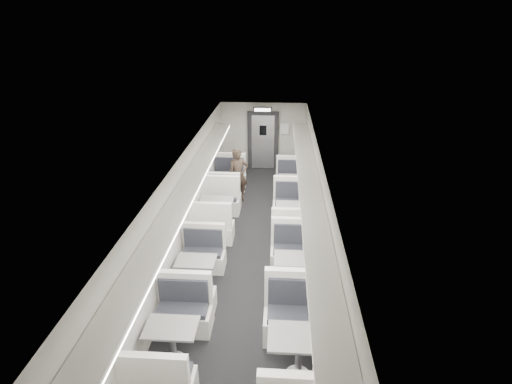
# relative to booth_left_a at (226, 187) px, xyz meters

# --- Properties ---
(room) EXTENTS (3.24, 12.24, 2.64)m
(room) POSITION_rel_booth_left_a_xyz_m (1.00, -3.20, 0.82)
(room) COLOR black
(room) RESTS_ON ground
(booth_left_a) EXTENTS (1.06, 2.15, 1.15)m
(booth_left_a) POSITION_rel_booth_left_a_xyz_m (0.00, 0.00, 0.00)
(booth_left_a) COLOR silver
(booth_left_a) RESTS_ON room
(booth_left_b) EXTENTS (1.04, 2.12, 1.13)m
(booth_left_b) POSITION_rel_booth_left_a_xyz_m (0.00, -1.69, -0.01)
(booth_left_b) COLOR silver
(booth_left_b) RESTS_ON room
(booth_left_c) EXTENTS (0.96, 1.94, 1.04)m
(booth_left_c) POSITION_rel_booth_left_a_xyz_m (0.00, -4.39, -0.04)
(booth_left_c) COLOR silver
(booth_left_c) RESTS_ON room
(booth_left_d) EXTENTS (0.99, 2.02, 1.08)m
(booth_left_d) POSITION_rel_booth_left_a_xyz_m (0.00, -6.29, -0.02)
(booth_left_d) COLOR silver
(booth_left_d) RESTS_ON room
(booth_right_a) EXTENTS (0.98, 1.99, 1.06)m
(booth_right_a) POSITION_rel_booth_left_a_xyz_m (2.00, 0.18, -0.03)
(booth_right_a) COLOR silver
(booth_right_a) RESTS_ON room
(booth_right_b) EXTENTS (1.06, 2.15, 1.15)m
(booth_right_b) POSITION_rel_booth_left_a_xyz_m (2.00, -1.90, 0.00)
(booth_right_b) COLOR silver
(booth_right_b) RESTS_ON room
(booth_right_c) EXTENTS (1.04, 2.11, 1.13)m
(booth_right_c) POSITION_rel_booth_left_a_xyz_m (2.00, -4.28, -0.01)
(booth_right_c) COLOR silver
(booth_right_c) RESTS_ON room
(booth_right_d) EXTENTS (1.15, 2.33, 1.24)m
(booth_right_d) POSITION_rel_booth_left_a_xyz_m (2.00, -6.48, 0.03)
(booth_right_d) COLOR silver
(booth_right_d) RESTS_ON room
(passenger) EXTENTS (0.70, 0.59, 1.63)m
(passenger) POSITION_rel_booth_left_a_xyz_m (0.40, -0.06, 0.43)
(passenger) COLOR black
(passenger) RESTS_ON room
(window_a) EXTENTS (0.02, 1.18, 0.84)m
(window_a) POSITION_rel_booth_left_a_xyz_m (-0.49, 0.20, 0.97)
(window_a) COLOR black
(window_a) RESTS_ON room
(window_b) EXTENTS (0.02, 1.18, 0.84)m
(window_b) POSITION_rel_booth_left_a_xyz_m (-0.49, -2.00, 0.97)
(window_b) COLOR black
(window_b) RESTS_ON room
(window_c) EXTENTS (0.02, 1.18, 0.84)m
(window_c) POSITION_rel_booth_left_a_xyz_m (-0.49, -4.20, 0.97)
(window_c) COLOR black
(window_c) RESTS_ON room
(window_d) EXTENTS (0.02, 1.18, 0.84)m
(window_d) POSITION_rel_booth_left_a_xyz_m (-0.49, -6.40, 0.97)
(window_d) COLOR black
(window_d) RESTS_ON room
(luggage_rack_left) EXTENTS (0.46, 10.40, 0.09)m
(luggage_rack_left) POSITION_rel_booth_left_a_xyz_m (-0.24, -3.50, 1.53)
(luggage_rack_left) COLOR silver
(luggage_rack_left) RESTS_ON room
(luggage_rack_right) EXTENTS (0.46, 10.40, 0.09)m
(luggage_rack_right) POSITION_rel_booth_left_a_xyz_m (2.24, -3.50, 1.53)
(luggage_rack_right) COLOR silver
(luggage_rack_right) RESTS_ON room
(vestibule_door) EXTENTS (1.10, 0.13, 2.10)m
(vestibule_door) POSITION_rel_booth_left_a_xyz_m (1.00, 2.73, 0.66)
(vestibule_door) COLOR black
(vestibule_door) RESTS_ON room
(exit_sign) EXTENTS (0.62, 0.12, 0.16)m
(exit_sign) POSITION_rel_booth_left_a_xyz_m (1.00, 2.25, 1.90)
(exit_sign) COLOR black
(exit_sign) RESTS_ON room
(wall_notice) EXTENTS (0.32, 0.02, 0.40)m
(wall_notice) POSITION_rel_booth_left_a_xyz_m (1.75, 2.72, 1.12)
(wall_notice) COLOR silver
(wall_notice) RESTS_ON room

